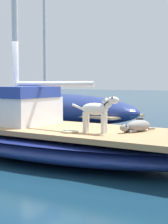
{
  "coord_description": "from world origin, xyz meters",
  "views": [
    {
      "loc": [
        -5.61,
        -5.4,
        1.59
      ],
      "look_at": [
        0.0,
        -1.0,
        1.01
      ],
      "focal_mm": 58.44,
      "sensor_mm": 36.0,
      "label": 1
    }
  ],
  "objects_px": {
    "coiled_rope": "(70,131)",
    "moored_boat_starboard_side": "(58,108)",
    "dog_white": "(97,110)",
    "dog_grey": "(137,126)",
    "sailboat_main": "(47,141)",
    "deck_winch": "(140,123)"
  },
  "relations": [
    {
      "from": "sailboat_main",
      "to": "dog_white",
      "type": "xyz_separation_m",
      "value": [
        -0.25,
        -1.5,
        0.75
      ]
    },
    {
      "from": "sailboat_main",
      "to": "dog_grey",
      "type": "relative_size",
      "value": 7.86
    },
    {
      "from": "dog_grey",
      "to": "moored_boat_starboard_side",
      "type": "relative_size",
      "value": 0.12
    },
    {
      "from": "dog_grey",
      "to": "deck_winch",
      "type": "relative_size",
      "value": 4.5
    },
    {
      "from": "coiled_rope",
      "to": "moored_boat_starboard_side",
      "type": "bearing_deg",
      "value": 43.82
    },
    {
      "from": "coiled_rope",
      "to": "sailboat_main",
      "type": "bearing_deg",
      "value": 65.42
    },
    {
      "from": "dog_grey",
      "to": "moored_boat_starboard_side",
      "type": "xyz_separation_m",
      "value": [
        4.68,
        6.25,
        -0.17
      ]
    },
    {
      "from": "dog_white",
      "to": "moored_boat_starboard_side",
      "type": "relative_size",
      "value": 0.12
    },
    {
      "from": "dog_grey",
      "to": "deck_winch",
      "type": "xyz_separation_m",
      "value": [
        0.48,
        0.21,
        -0.01
      ]
    },
    {
      "from": "dog_white",
      "to": "coiled_rope",
      "type": "xyz_separation_m",
      "value": [
        -0.23,
        0.46,
        -0.4
      ]
    },
    {
      "from": "deck_winch",
      "to": "moored_boat_starboard_side",
      "type": "distance_m",
      "value": 7.35
    },
    {
      "from": "deck_winch",
      "to": "moored_boat_starboard_side",
      "type": "height_order",
      "value": "moored_boat_starboard_side"
    },
    {
      "from": "dog_white",
      "to": "moored_boat_starboard_side",
      "type": "xyz_separation_m",
      "value": [
        5.32,
        5.79,
        -0.49
      ]
    },
    {
      "from": "deck_winch",
      "to": "coiled_rope",
      "type": "height_order",
      "value": "deck_winch"
    },
    {
      "from": "dog_grey",
      "to": "dog_white",
      "type": "relative_size",
      "value": 1.01
    },
    {
      "from": "sailboat_main",
      "to": "deck_winch",
      "type": "bearing_deg",
      "value": -63.51
    },
    {
      "from": "dog_grey",
      "to": "deck_winch",
      "type": "height_order",
      "value": "dog_grey"
    },
    {
      "from": "sailboat_main",
      "to": "deck_winch",
      "type": "relative_size",
      "value": 35.37
    },
    {
      "from": "coiled_rope",
      "to": "moored_boat_starboard_side",
      "type": "xyz_separation_m",
      "value": [
        5.55,
        5.32,
        -0.09
      ]
    },
    {
      "from": "dog_white",
      "to": "sailboat_main",
      "type": "bearing_deg",
      "value": 80.63
    },
    {
      "from": "dog_white",
      "to": "deck_winch",
      "type": "distance_m",
      "value": 1.19
    },
    {
      "from": "dog_grey",
      "to": "dog_white",
      "type": "xyz_separation_m",
      "value": [
        -0.64,
        0.46,
        0.32
      ]
    }
  ]
}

